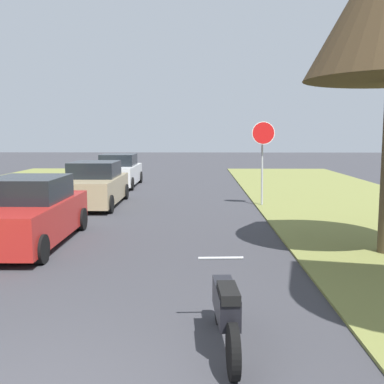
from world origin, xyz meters
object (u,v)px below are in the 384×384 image
object	(u,v)px
parked_sedan_tan	(94,185)
parked_sedan_white	(118,172)
parked_motorcycle	(226,310)
parked_sedan_red	(27,214)
stop_sign_far	(263,145)

from	to	relation	value
parked_sedan_tan	parked_sedan_white	size ratio (longest dim) A/B	1.00
parked_sedan_tan	parked_motorcycle	distance (m)	12.04
parked_sedan_red	parked_sedan_white	world-z (taller)	same
parked_sedan_tan	parked_motorcycle	size ratio (longest dim) A/B	2.15
stop_sign_far	parked_sedan_red	xyz separation A→B (m)	(-6.29, -5.89, -1.47)
parked_sedan_white	parked_motorcycle	xyz separation A→B (m)	(4.34, -17.49, -0.24)
parked_sedan_tan	parked_sedan_white	distance (m)	6.18
parked_sedan_tan	parked_motorcycle	xyz separation A→B (m)	(4.14, -11.31, -0.24)
stop_sign_far	parked_sedan_red	size ratio (longest dim) A/B	0.67
stop_sign_far	parked_sedan_tan	distance (m)	6.23
parked_sedan_red	parked_sedan_tan	size ratio (longest dim) A/B	1.00
parked_sedan_red	parked_sedan_white	distance (m)	12.15
stop_sign_far	parked_sedan_tan	size ratio (longest dim) A/B	0.67
parked_sedan_white	parked_motorcycle	size ratio (longest dim) A/B	2.15
parked_sedan_tan	parked_motorcycle	bearing A→B (deg)	-69.89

